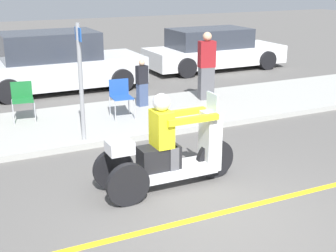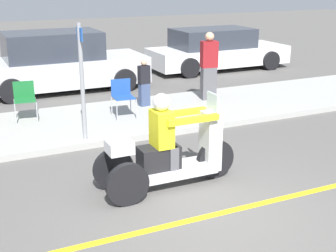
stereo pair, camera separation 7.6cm
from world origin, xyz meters
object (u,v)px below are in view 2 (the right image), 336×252
Objects in this scene: spectator_with_child at (144,84)px; parked_car_lot_right at (59,63)px; folding_chair_curbside at (122,94)px; parked_car_lot_left at (216,50)px; street_sign at (82,78)px; spectator_by_tree at (209,67)px; motorcycle_trike at (168,154)px; folding_chair_set_back at (24,97)px.

spectator_with_child is 3.25m from parked_car_lot_right.
spectator_with_child is at bearing -65.47° from parked_car_lot_right.
spectator_with_child is 1.37× the size of folding_chair_curbside.
street_sign is at bearing -138.27° from parked_car_lot_left.
parked_car_lot_right is (-3.06, 3.06, -0.16)m from spectator_by_tree.
spectator_by_tree is 0.36× the size of parked_car_lot_right.
spectator_with_child is at bearing 37.99° from folding_chair_curbside.
parked_car_lot_left is (2.51, 3.84, -0.27)m from spectator_by_tree.
spectator_with_child is at bearing 72.50° from motorcycle_trike.
folding_chair_set_back is at bearing 114.02° from street_sign.
motorcycle_trike reaches higher than spectator_with_child.
parked_car_lot_right reaches higher than spectator_with_child.
motorcycle_trike is at bearing -98.63° from folding_chair_curbside.
street_sign reaches higher than spectator_with_child.
spectator_with_child is at bearing 176.72° from spectator_by_tree.
motorcycle_trike is 2.00× the size of spectator_with_child.
parked_car_lot_right is at bearing 63.92° from folding_chair_set_back.
folding_chair_curbside is at bearing -142.01° from spectator_with_child.
folding_chair_set_back is at bearing -152.28° from parked_car_lot_left.
parked_car_lot_left is at bearing 27.72° from folding_chair_set_back.
folding_chair_curbside is 1.79m from street_sign.
folding_chair_set_back is 0.18× the size of parked_car_lot_right.
street_sign is (-0.59, -4.71, 0.55)m from parked_car_lot_right.
folding_chair_curbside is at bearing -80.63° from parked_car_lot_right.
spectator_by_tree reaches higher than folding_chair_curbside.
folding_chair_set_back is 3.21m from parked_car_lot_right.
motorcycle_trike is 5.03m from spectator_by_tree.
parked_car_lot_right is (-0.59, 3.56, 0.14)m from folding_chair_curbside.
motorcycle_trike is 2.57m from street_sign.
parked_car_lot_left reaches higher than folding_chair_curbside.
folding_chair_set_back is 7.88m from parked_car_lot_left.
spectator_by_tree reaches higher than spectator_with_child.
spectator_with_child reaches higher than folding_chair_set_back.
street_sign is at bearing 105.30° from motorcycle_trike.
motorcycle_trike is at bearing -74.70° from street_sign.
spectator_by_tree is 2.05× the size of folding_chair_curbside.
folding_chair_curbside is 6.60m from parked_car_lot_left.
street_sign is (-6.16, -5.49, 0.65)m from parked_car_lot_left.
motorcycle_trike is at bearing -125.04° from parked_car_lot_left.
spectator_with_child is at bearing 41.95° from street_sign.
parked_car_lot_left is at bearing 41.62° from spectator_with_child.
parked_car_lot_right is at bearing 90.43° from motorcycle_trike.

